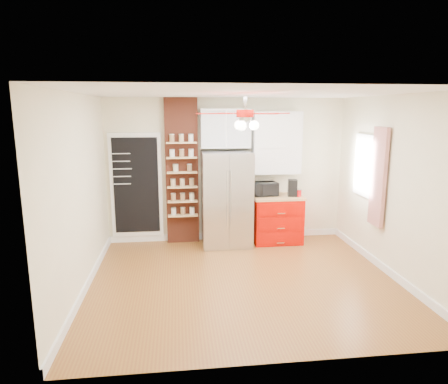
{
  "coord_description": "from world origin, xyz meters",
  "views": [
    {
      "loc": [
        -0.94,
        -5.46,
        2.47
      ],
      "look_at": [
        -0.18,
        0.9,
        1.16
      ],
      "focal_mm": 32.0,
      "sensor_mm": 36.0,
      "label": 1
    }
  ],
  "objects": [
    {
      "name": "toaster_oven",
      "position": [
        0.68,
        1.72,
        1.03
      ],
      "size": [
        0.49,
        0.37,
        0.25
      ],
      "primitive_type": "imported",
      "rotation": [
        0.0,
        0.0,
        0.14
      ],
      "color": "black",
      "rests_on": "red_cabinet"
    },
    {
      "name": "upper_shelf_unit",
      "position": [
        0.92,
        1.85,
        1.88
      ],
      "size": [
        0.9,
        0.3,
        1.15
      ],
      "primitive_type": "cube",
      "color": "white",
      "rests_on": "wall_back"
    },
    {
      "name": "chalkboard",
      "position": [
        -1.7,
        1.96,
        1.1
      ],
      "size": [
        0.95,
        0.05,
        1.95
      ],
      "color": "white",
      "rests_on": "wall_back"
    },
    {
      "name": "upper_glass_cabinet",
      "position": [
        -0.05,
        1.82,
        2.15
      ],
      "size": [
        0.9,
        0.35,
        0.7
      ],
      "primitive_type": "cube",
      "color": "white",
      "rests_on": "wall_back"
    },
    {
      "name": "curtain",
      "position": [
        2.18,
        0.35,
        1.45
      ],
      "size": [
        0.06,
        0.4,
        1.55
      ],
      "primitive_type": "cube",
      "color": "#AE1F17",
      "rests_on": "wall_right"
    },
    {
      "name": "ceiling_fan",
      "position": [
        0.0,
        0.0,
        2.42
      ],
      "size": [
        1.4,
        1.4,
        0.44
      ],
      "color": "silver",
      "rests_on": "ceiling"
    },
    {
      "name": "wall_right",
      "position": [
        2.25,
        0.0,
        1.35
      ],
      "size": [
        0.02,
        4.0,
        2.7
      ],
      "primitive_type": "cube",
      "color": "#EDE7BF",
      "rests_on": "floor"
    },
    {
      "name": "red_cabinet",
      "position": [
        0.92,
        1.68,
        0.45
      ],
      "size": [
        0.94,
        0.64,
        0.9
      ],
      "color": "#C00800",
      "rests_on": "floor"
    },
    {
      "name": "floor",
      "position": [
        0.0,
        0.0,
        0.0
      ],
      "size": [
        4.5,
        4.5,
        0.0
      ],
      "primitive_type": "plane",
      "color": "brown",
      "rests_on": "ground"
    },
    {
      "name": "canister_left",
      "position": [
        1.29,
        1.56,
        0.96
      ],
      "size": [
        0.12,
        0.12,
        0.13
      ],
      "primitive_type": "cylinder",
      "rotation": [
        0.0,
        0.0,
        0.2
      ],
      "color": "#B50A0D",
      "rests_on": "red_cabinet"
    },
    {
      "name": "fridge",
      "position": [
        -0.05,
        1.63,
        0.88
      ],
      "size": [
        0.9,
        0.7,
        1.75
      ],
      "primitive_type": "cube",
      "color": "silver",
      "rests_on": "floor"
    },
    {
      "name": "wall_front",
      "position": [
        0.0,
        -2.0,
        1.35
      ],
      "size": [
        4.5,
        0.02,
        2.7
      ],
      "primitive_type": "cube",
      "color": "#EDE7BF",
      "rests_on": "floor"
    },
    {
      "name": "coffee_maker",
      "position": [
        1.19,
        1.62,
        1.06
      ],
      "size": [
        0.2,
        0.21,
        0.31
      ],
      "primitive_type": "cube",
      "rotation": [
        0.0,
        0.0,
        -0.19
      ],
      "color": "black",
      "rests_on": "red_cabinet"
    },
    {
      "name": "window",
      "position": [
        2.23,
        0.9,
        1.55
      ],
      "size": [
        0.04,
        0.75,
        1.05
      ],
      "primitive_type": "cube",
      "color": "white",
      "rests_on": "wall_right"
    },
    {
      "name": "wall_left",
      "position": [
        -2.25,
        0.0,
        1.35
      ],
      "size": [
        0.02,
        4.0,
        2.7
      ],
      "primitive_type": "cube",
      "color": "#EDE7BF",
      "rests_on": "floor"
    },
    {
      "name": "brick_pillar",
      "position": [
        -0.85,
        1.92,
        1.35
      ],
      "size": [
        0.6,
        0.16,
        2.7
      ],
      "primitive_type": "cube",
      "color": "brown",
      "rests_on": "floor"
    },
    {
      "name": "wall_back",
      "position": [
        0.0,
        2.0,
        1.35
      ],
      "size": [
        4.5,
        0.02,
        2.7
      ],
      "primitive_type": "cube",
      "color": "#EDE7BF",
      "rests_on": "floor"
    },
    {
      "name": "pantry_jar_beans",
      "position": [
        -0.71,
        1.77,
        1.44
      ],
      "size": [
        0.12,
        0.12,
        0.13
      ],
      "primitive_type": "cylinder",
      "rotation": [
        0.0,
        0.0,
        -0.41
      ],
      "color": "olive",
      "rests_on": "brick_pillar"
    },
    {
      "name": "pantry_jar_oats",
      "position": [
        -0.97,
        1.79,
        1.44
      ],
      "size": [
        0.11,
        0.11,
        0.13
      ],
      "primitive_type": "cylinder",
      "rotation": [
        0.0,
        0.0,
        -0.08
      ],
      "color": "#BFB592",
      "rests_on": "brick_pillar"
    },
    {
      "name": "ceiling",
      "position": [
        0.0,
        0.0,
        2.7
      ],
      "size": [
        4.5,
        4.5,
        0.0
      ],
      "primitive_type": "plane",
      "color": "white",
      "rests_on": "wall_back"
    },
    {
      "name": "canister_right",
      "position": [
        1.26,
        1.67,
        0.96
      ],
      "size": [
        0.12,
        0.12,
        0.13
      ],
      "primitive_type": "cylinder",
      "rotation": [
        0.0,
        0.0,
        0.07
      ],
      "color": "#B33309",
      "rests_on": "red_cabinet"
    }
  ]
}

